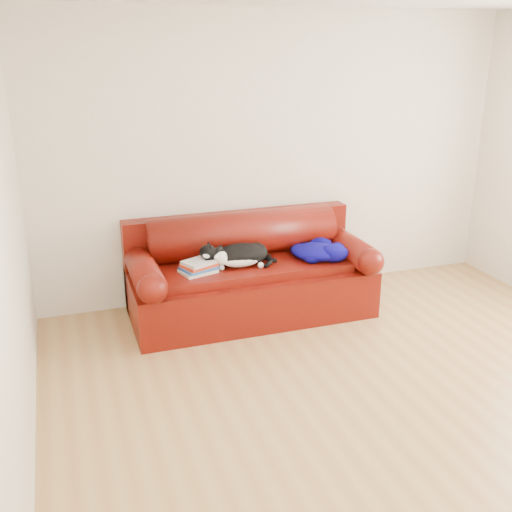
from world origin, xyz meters
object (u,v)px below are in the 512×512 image
(cat, at_px, (241,256))
(book_stack, at_px, (199,267))
(sofa_base, at_px, (251,289))
(blanket, at_px, (318,251))

(cat, bearing_deg, book_stack, -179.48)
(sofa_base, relative_size, cat, 3.07)
(sofa_base, distance_m, cat, 0.38)
(book_stack, xyz_separation_m, blanket, (1.08, 0.00, 0.02))
(cat, bearing_deg, sofa_base, 29.64)
(cat, height_order, blanket, cat)
(book_stack, height_order, blanket, blanket)
(sofa_base, bearing_deg, book_stack, -168.04)
(sofa_base, bearing_deg, blanket, -9.68)
(sofa_base, height_order, cat, cat)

